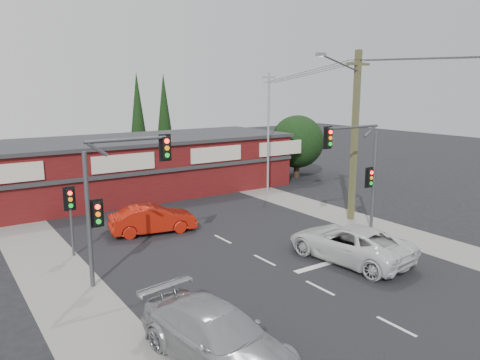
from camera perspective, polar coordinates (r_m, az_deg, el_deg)
ground at (r=21.77m, az=3.69°, el=-10.09°), size 120.00×120.00×0.00m
road_strip at (r=25.66m, az=-3.18°, el=-6.70°), size 14.00×70.00×0.01m
verge_left at (r=22.78m, az=-22.15°, el=-9.91°), size 3.00×70.00×0.02m
verge_right at (r=30.70m, az=10.60°, el=-3.84°), size 3.00×70.00×0.02m
stop_line at (r=22.96m, az=13.06°, el=-9.17°), size 6.50×0.35×0.01m
white_suv at (r=22.40m, az=13.18°, el=-7.47°), size 3.46×6.28×1.67m
silver_suv at (r=14.32m, az=-2.82°, el=-18.49°), size 3.13×5.96×1.65m
red_sedan at (r=26.25m, az=-10.58°, el=-4.71°), size 4.91×2.48×1.55m
lane_dashes at (r=26.44m, az=-4.24°, el=-6.14°), size 0.12×49.49×0.01m
shop_building at (r=35.39m, az=-14.64°, el=1.52°), size 27.30×8.40×4.22m
tree_cluster at (r=41.83m, az=6.79°, el=4.33°), size 5.90×5.10×5.50m
conifer_near at (r=43.12m, az=-12.35°, el=7.80°), size 1.80×1.80×9.25m
conifer_far at (r=46.34m, az=-9.22°, el=8.14°), size 1.80×1.80×9.25m
traffic_mast_left at (r=19.40m, az=-15.15°, el=-1.00°), size 3.77×0.27×5.97m
traffic_mast_right at (r=26.03m, az=14.49°, el=2.14°), size 3.96×0.27×5.97m
pedestal_signal at (r=23.28m, az=-19.99°, el=-3.12°), size 0.55×0.27×3.38m
utility_pole at (r=28.28m, az=13.66°, el=5.85°), size 4.38×0.59×10.00m
steel_pole at (r=35.41m, az=3.47°, el=6.07°), size 1.20×0.16×9.00m
power_lines at (r=24.94m, az=23.75°, el=12.93°), size 2.01×29.00×1.22m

